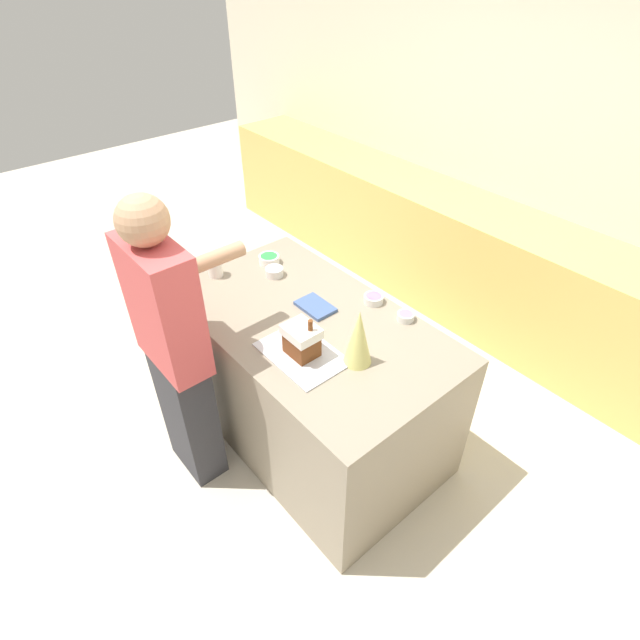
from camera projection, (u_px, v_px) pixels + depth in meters
name	position (u px, v px, depth m)	size (l,w,h in m)	color
ground_plane	(311.00, 429.00, 3.25)	(12.00, 12.00, 0.00)	beige
wall_back	(541.00, 156.00, 3.52)	(8.00, 0.05, 2.60)	beige
back_cabinet_block	(489.00, 272.00, 3.87)	(6.00, 0.60, 0.93)	#DBBC60
kitchen_island	(310.00, 380.00, 2.97)	(1.64, 0.95, 0.90)	gray
baking_tray	(302.00, 354.00, 2.47)	(0.44, 0.30, 0.01)	silver
gingerbread_house	(302.00, 340.00, 2.42)	(0.17, 0.14, 0.22)	brown
decorative_tree	(358.00, 337.00, 2.34)	(0.14, 0.14, 0.30)	#DBD675
candy_bowl_front_corner	(269.00, 259.00, 3.13)	(0.13, 0.13, 0.05)	white
candy_bowl_near_tray_left	(374.00, 299.00, 2.80)	(0.11, 0.11, 0.04)	silver
candy_bowl_far_right	(274.00, 271.00, 3.02)	(0.11, 0.11, 0.05)	silver
candy_bowl_center_rear	(406.00, 316.00, 2.68)	(0.09, 0.09, 0.04)	silver
cookbook	(315.00, 307.00, 2.77)	(0.21, 0.14, 0.02)	#3F598C
mug	(215.00, 268.00, 3.00)	(0.09, 0.09, 0.10)	white
person	(175.00, 351.00, 2.51)	(0.45, 0.57, 1.73)	#333338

